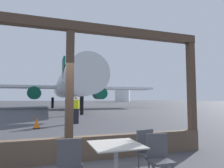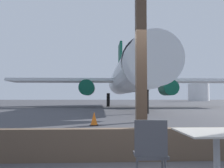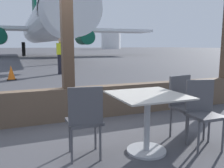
{
  "view_description": "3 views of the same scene",
  "coord_description": "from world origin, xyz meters",
  "px_view_note": "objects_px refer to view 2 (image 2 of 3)",
  "views": [
    {
      "loc": [
        -0.54,
        -5.13,
        1.58
      ],
      "look_at": [
        4.83,
        11.1,
        2.87
      ],
      "focal_mm": 31.37,
      "sensor_mm": 36.0,
      "label": 1
    },
    {
      "loc": [
        -0.8,
        -4.89,
        1.19
      ],
      "look_at": [
        0.03,
        12.4,
        2.13
      ],
      "focal_mm": 40.89,
      "sensor_mm": 36.0,
      "label": 2
    },
    {
      "loc": [
        -0.91,
        -4.41,
        1.39
      ],
      "look_at": [
        0.63,
        -0.58,
        0.73
      ],
      "focal_mm": 39.01,
      "sensor_mm": 36.0,
      "label": 3
    }
  ],
  "objects_px": {
    "dining_table": "(217,155)",
    "airplane": "(129,77)",
    "fuel_storage_tank": "(198,92)",
    "traffic_cone": "(94,119)",
    "cafe_chair_window_right": "(151,149)",
    "ground_crew_worker": "(141,104)"
  },
  "relations": [
    {
      "from": "cafe_chair_window_right",
      "to": "traffic_cone",
      "type": "relative_size",
      "value": 1.56
    },
    {
      "from": "airplane",
      "to": "dining_table",
      "type": "bearing_deg",
      "value": -94.3
    },
    {
      "from": "airplane",
      "to": "fuel_storage_tank",
      "type": "bearing_deg",
      "value": 61.94
    },
    {
      "from": "ground_crew_worker",
      "to": "traffic_cone",
      "type": "relative_size",
      "value": 2.96
    },
    {
      "from": "dining_table",
      "to": "fuel_storage_tank",
      "type": "relative_size",
      "value": 0.12
    },
    {
      "from": "ground_crew_worker",
      "to": "fuel_storage_tank",
      "type": "xyz_separation_m",
      "value": [
        34.49,
        80.27,
        2.3
      ]
    },
    {
      "from": "airplane",
      "to": "traffic_cone",
      "type": "bearing_deg",
      "value": -100.82
    },
    {
      "from": "ground_crew_worker",
      "to": "airplane",
      "type": "bearing_deg",
      "value": 85.33
    },
    {
      "from": "ground_crew_worker",
      "to": "cafe_chair_window_right",
      "type": "bearing_deg",
      "value": -98.57
    },
    {
      "from": "ground_crew_worker",
      "to": "traffic_cone",
      "type": "xyz_separation_m",
      "value": [
        -2.27,
        -1.34,
        -0.62
      ]
    },
    {
      "from": "cafe_chair_window_right",
      "to": "ground_crew_worker",
      "type": "relative_size",
      "value": 0.53
    },
    {
      "from": "airplane",
      "to": "ground_crew_worker",
      "type": "height_order",
      "value": "airplane"
    },
    {
      "from": "airplane",
      "to": "traffic_cone",
      "type": "relative_size",
      "value": 51.77
    },
    {
      "from": "dining_table",
      "to": "airplane",
      "type": "relative_size",
      "value": 0.03
    },
    {
      "from": "traffic_cone",
      "to": "dining_table",
      "type": "bearing_deg",
      "value": -78.01
    },
    {
      "from": "dining_table",
      "to": "ground_crew_worker",
      "type": "height_order",
      "value": "ground_crew_worker"
    },
    {
      "from": "airplane",
      "to": "fuel_storage_tank",
      "type": "distance_m",
      "value": 70.12
    },
    {
      "from": "cafe_chair_window_right",
      "to": "fuel_storage_tank",
      "type": "xyz_separation_m",
      "value": [
        35.87,
        89.47,
        2.65
      ]
    },
    {
      "from": "cafe_chair_window_right",
      "to": "airplane",
      "type": "xyz_separation_m",
      "value": [
        2.89,
        27.6,
        3.18
      ]
    },
    {
      "from": "airplane",
      "to": "fuel_storage_tank",
      "type": "xyz_separation_m",
      "value": [
        32.98,
        61.87,
        -0.53
      ]
    },
    {
      "from": "airplane",
      "to": "ground_crew_worker",
      "type": "relative_size",
      "value": 17.5
    },
    {
      "from": "dining_table",
      "to": "cafe_chair_window_right",
      "type": "height_order",
      "value": "cafe_chair_window_right"
    }
  ]
}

